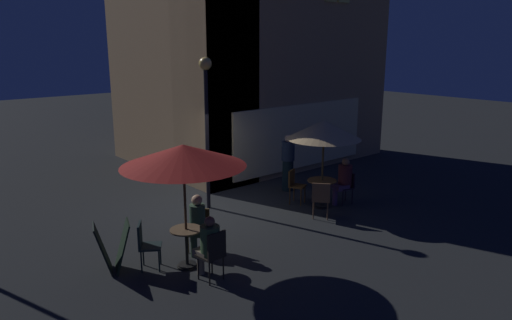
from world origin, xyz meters
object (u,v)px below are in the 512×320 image
at_px(menu_sandwich_board, 113,247).
at_px(patron_seated_1, 208,243).
at_px(street_lamp_near_corner, 206,104).
at_px(patio_umbrella_1, 183,156).
at_px(cafe_chair_4, 199,225).
at_px(cafe_table_0, 322,187).
at_px(patron_seated_0, 344,178).
at_px(patron_seated_2, 197,220).
at_px(cafe_chair_3, 214,252).
at_px(cafe_chair_5, 145,242).
at_px(patron_standing_3, 288,163).
at_px(patio_umbrella_0, 324,130).
at_px(cafe_chair_0, 295,183).
at_px(cafe_chair_1, 321,197).
at_px(cafe_table_1, 187,242).
at_px(cafe_chair_2, 347,185).

bearing_deg(menu_sandwich_board, patron_seated_1, -28.63).
height_order(street_lamp_near_corner, patio_umbrella_1, street_lamp_near_corner).
bearing_deg(cafe_chair_4, cafe_table_0, 141.55).
distance_m(patron_seated_0, patron_seated_2, 4.72).
relative_size(cafe_chair_3, cafe_chair_4, 1.12).
bearing_deg(cafe_chair_5, street_lamp_near_corner, 69.40).
distance_m(patron_seated_1, patron_standing_3, 5.75).
relative_size(patio_umbrella_0, cafe_chair_0, 2.54).
relative_size(cafe_chair_4, patron_seated_0, 0.69).
distance_m(cafe_chair_1, cafe_chair_4, 3.33).
distance_m(cafe_table_1, cafe_chair_0, 4.50).
height_order(cafe_table_1, patio_umbrella_1, patio_umbrella_1).
height_order(menu_sandwich_board, patio_umbrella_0, patio_umbrella_0).
bearing_deg(cafe_chair_1, cafe_chair_4, 131.90).
height_order(cafe_chair_0, cafe_chair_3, cafe_chair_3).
height_order(patio_umbrella_0, cafe_chair_2, patio_umbrella_0).
relative_size(street_lamp_near_corner, cafe_chair_3, 4.01).
height_order(cafe_table_1, cafe_chair_4, cafe_chair_4).
height_order(cafe_table_0, patron_seated_2, patron_seated_2).
relative_size(cafe_table_0, cafe_table_1, 0.98).
bearing_deg(cafe_chair_0, patron_seated_1, -89.10).
xyz_separation_m(patio_umbrella_0, cafe_chair_1, (-0.66, -0.56, -1.52)).
bearing_deg(patron_seated_0, cafe_chair_5, 15.80).
relative_size(cafe_chair_0, cafe_chair_5, 0.98).
bearing_deg(patron_seated_0, cafe_chair_0, -26.64).
distance_m(patio_umbrella_1, patron_seated_2, 1.69).
distance_m(patio_umbrella_1, cafe_chair_0, 4.80).
bearing_deg(cafe_chair_3, cafe_table_1, 0.00).
height_order(cafe_chair_5, patron_seated_0, patron_seated_0).
bearing_deg(cafe_table_0, patio_umbrella_1, -171.91).
xyz_separation_m(cafe_chair_0, cafe_chair_3, (-4.23, -2.17, 0.02)).
distance_m(cafe_chair_3, patron_seated_0, 5.36).
height_order(patron_seated_0, patron_seated_1, patron_seated_0).
bearing_deg(menu_sandwich_board, patio_umbrella_0, 19.82).
relative_size(patio_umbrella_1, cafe_chair_4, 2.80).
height_order(cafe_table_1, cafe_chair_0, cafe_chair_0).
height_order(street_lamp_near_corner, patron_seated_2, street_lamp_near_corner).
bearing_deg(patron_standing_3, cafe_table_0, 153.38).
relative_size(street_lamp_near_corner, cafe_chair_4, 4.48).
height_order(street_lamp_near_corner, menu_sandwich_board, street_lamp_near_corner).
bearing_deg(menu_sandwich_board, cafe_chair_2, 18.07).
relative_size(cafe_table_1, cafe_chair_4, 0.90).
height_order(cafe_chair_3, patron_seated_2, patron_seated_2).
xyz_separation_m(patio_umbrella_1, cafe_chair_3, (0.06, -0.82, -1.65)).
height_order(cafe_chair_4, patron_seated_2, patron_seated_2).
distance_m(patio_umbrella_1, cafe_chair_4, 1.90).
bearing_deg(menu_sandwich_board, cafe_table_0, 19.82).
bearing_deg(patio_umbrella_0, cafe_chair_1, -139.67).
height_order(cafe_table_0, patron_seated_0, patron_seated_0).
bearing_deg(cafe_table_1, patron_seated_2, 40.02).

